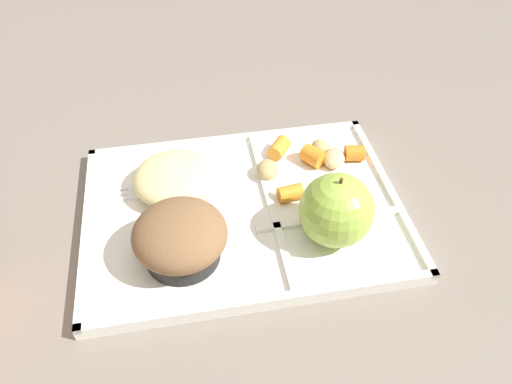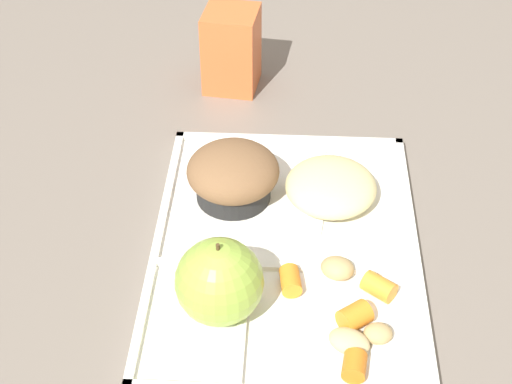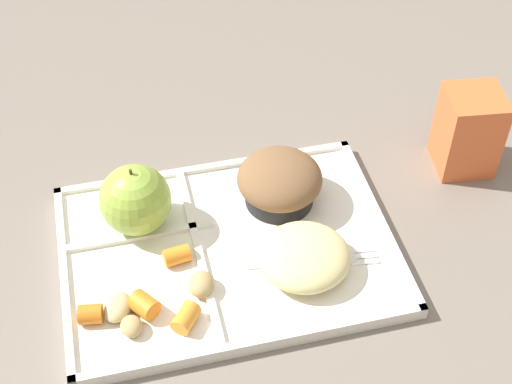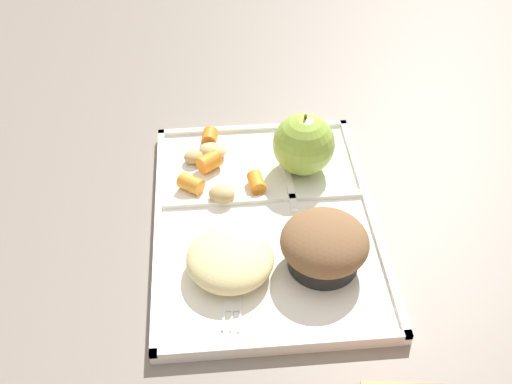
{
  "view_description": "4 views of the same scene",
  "coord_description": "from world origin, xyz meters",
  "px_view_note": "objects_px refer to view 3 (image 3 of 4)",
  "views": [
    {
      "loc": [
        0.06,
        0.41,
        0.45
      ],
      "look_at": [
        -0.01,
        0.03,
        0.07
      ],
      "focal_mm": 35.02,
      "sensor_mm": 36.0,
      "label": 1
    },
    {
      "loc": [
        -0.59,
        -0.0,
        0.58
      ],
      "look_at": [
        0.04,
        0.03,
        0.05
      ],
      "focal_mm": 55.73,
      "sensor_mm": 36.0,
      "label": 2
    },
    {
      "loc": [
        -0.1,
        -0.54,
        0.66
      ],
      "look_at": [
        0.04,
        0.04,
        0.05
      ],
      "focal_mm": 52.55,
      "sensor_mm": 36.0,
      "label": 3
    },
    {
      "loc": [
        0.55,
        -0.06,
        0.58
      ],
      "look_at": [
        0.01,
        -0.01,
        0.07
      ],
      "focal_mm": 44.67,
      "sensor_mm": 36.0,
      "label": 4
    }
  ],
  "objects_px": {
    "lunch_tray": "(227,251)",
    "green_apple": "(135,200)",
    "milk_carton": "(468,131)",
    "bran_muffin": "(280,182)",
    "plastic_fork": "(322,260)"
  },
  "relations": [
    {
      "from": "milk_carton",
      "to": "lunch_tray",
      "type": "bearing_deg",
      "value": -159.06
    },
    {
      "from": "green_apple",
      "to": "milk_carton",
      "type": "height_order",
      "value": "milk_carton"
    },
    {
      "from": "plastic_fork",
      "to": "green_apple",
      "type": "bearing_deg",
      "value": 151.76
    },
    {
      "from": "bran_muffin",
      "to": "green_apple",
      "type": "bearing_deg",
      "value": -180.0
    },
    {
      "from": "bran_muffin",
      "to": "plastic_fork",
      "type": "distance_m",
      "value": 0.11
    },
    {
      "from": "green_apple",
      "to": "plastic_fork",
      "type": "distance_m",
      "value": 0.22
    },
    {
      "from": "lunch_tray",
      "to": "milk_carton",
      "type": "distance_m",
      "value": 0.34
    },
    {
      "from": "lunch_tray",
      "to": "bran_muffin",
      "type": "height_order",
      "value": "bran_muffin"
    },
    {
      "from": "plastic_fork",
      "to": "milk_carton",
      "type": "height_order",
      "value": "milk_carton"
    },
    {
      "from": "green_apple",
      "to": "bran_muffin",
      "type": "distance_m",
      "value": 0.17
    },
    {
      "from": "lunch_tray",
      "to": "plastic_fork",
      "type": "bearing_deg",
      "value": -23.8
    },
    {
      "from": "lunch_tray",
      "to": "green_apple",
      "type": "distance_m",
      "value": 0.12
    },
    {
      "from": "lunch_tray",
      "to": "bran_muffin",
      "type": "relative_size",
      "value": 3.71
    },
    {
      "from": "lunch_tray",
      "to": "milk_carton",
      "type": "height_order",
      "value": "milk_carton"
    },
    {
      "from": "lunch_tray",
      "to": "green_apple",
      "type": "bearing_deg",
      "value": 147.32
    }
  ]
}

